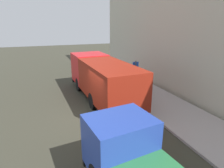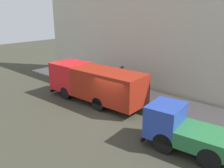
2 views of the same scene
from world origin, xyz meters
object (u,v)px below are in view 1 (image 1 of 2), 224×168
Objects in this scene: pedestrian_walking at (130,73)px; street_sign_post at (135,76)px; pedestrian_standing at (142,82)px; large_utility_truck at (101,77)px.

street_sign_post is (-1.25, -3.36, 0.67)m from pedestrian_walking.
street_sign_post reaches higher than pedestrian_walking.
pedestrian_walking is 2.89m from pedestrian_standing.
pedestrian_standing is (-0.44, -2.85, 0.07)m from pedestrian_walking.
large_utility_truck is at bearing -112.18° from pedestrian_walking.
pedestrian_standing is (2.88, -0.53, -0.54)m from large_utility_truck.
pedestrian_walking is at bearing 69.67° from street_sign_post.
large_utility_truck reaches higher than pedestrian_standing.
large_utility_truck is 2.32m from street_sign_post.
pedestrian_walking is 3.65m from street_sign_post.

